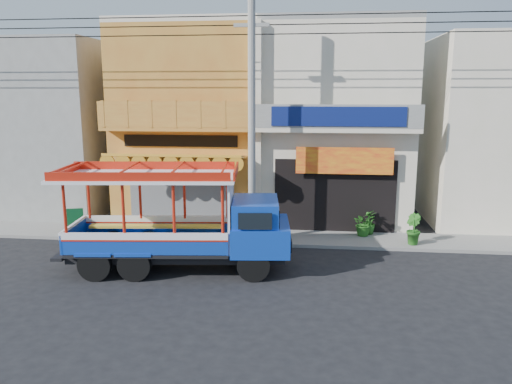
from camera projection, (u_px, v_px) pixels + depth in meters
ground at (272, 278)px, 14.77m from camera, size 90.00×90.00×0.00m
sidewalk at (281, 238)px, 18.65m from camera, size 30.00×2.00×0.12m
shophouse_left at (197, 122)px, 22.16m from camera, size 6.00×7.50×8.24m
shophouse_right at (334, 123)px, 21.51m from camera, size 6.00×6.75×8.24m
party_pilaster at (257, 130)px, 18.82m from camera, size 0.35×0.30×8.00m
filler_building_left at (49, 128)px, 23.02m from camera, size 6.00×6.00×7.60m
filler_building_right at (502, 131)px, 20.84m from camera, size 6.00×6.00×7.60m
utility_pole at (256, 103)px, 17.10m from camera, size 28.00×0.26×9.00m
songthaew_truck at (193, 221)px, 15.12m from camera, size 7.11×2.93×3.23m
green_sign at (75, 222)px, 19.07m from camera, size 0.60×0.43×0.94m
potted_plant_a at (364, 224)px, 18.63m from camera, size 1.08×1.04×0.92m
potted_plant_b at (413, 229)px, 17.57m from camera, size 0.64×0.71×1.09m
potted_plant_c at (369, 222)px, 18.88m from camera, size 0.68×0.68×0.92m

